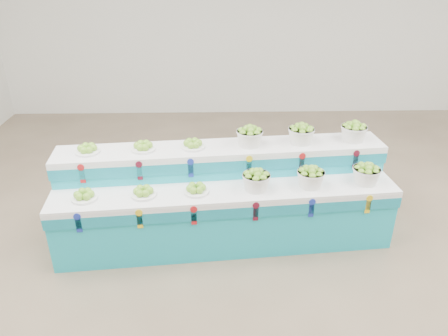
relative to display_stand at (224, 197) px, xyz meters
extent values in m
plane|color=brown|center=(0.90, -0.78, -0.51)|extent=(10.00, 10.00, 0.00)
plane|color=silver|center=(0.90, 4.22, 1.49)|extent=(10.00, 0.00, 10.00)
cylinder|color=white|center=(-1.39, -0.35, 0.26)|extent=(0.28, 0.28, 0.10)
cylinder|color=white|center=(-0.82, -0.30, 0.26)|extent=(0.28, 0.28, 0.10)
cylinder|color=white|center=(-0.29, -0.25, 0.26)|extent=(0.28, 0.28, 0.10)
cylinder|color=white|center=(-1.43, 0.10, 0.56)|extent=(0.28, 0.28, 0.10)
cylinder|color=white|center=(-0.86, 0.15, 0.56)|extent=(0.28, 0.28, 0.10)
cylinder|color=white|center=(-0.33, 0.19, 0.56)|extent=(0.28, 0.28, 0.10)
camera|label=1|loc=(-0.11, -4.03, 2.41)|focal=34.27mm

